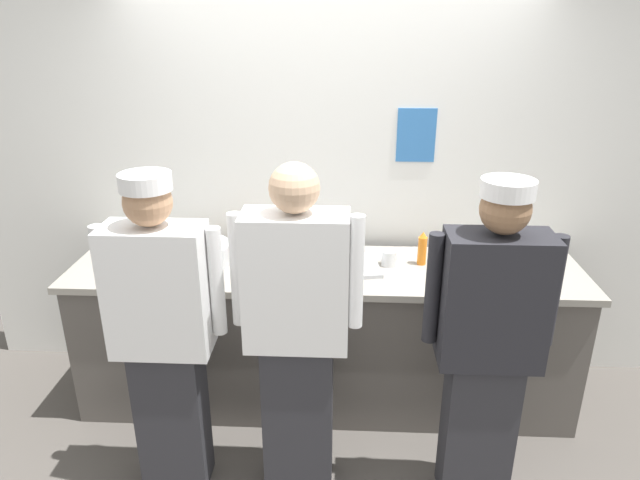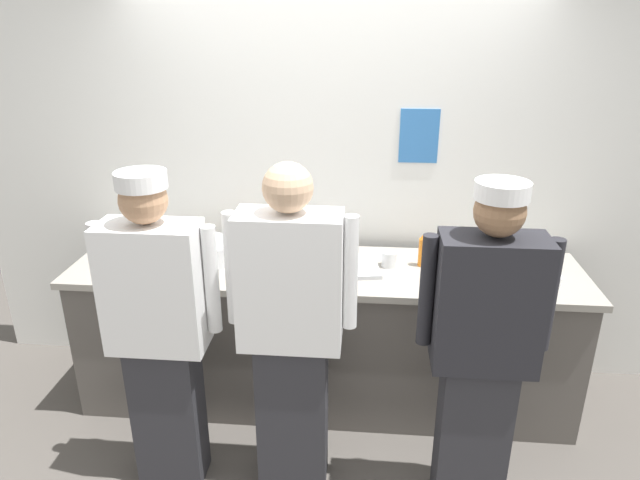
{
  "view_description": "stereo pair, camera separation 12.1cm",
  "coord_description": "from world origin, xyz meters",
  "px_view_note": "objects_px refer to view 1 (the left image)",
  "views": [
    {
      "loc": [
        0.12,
        -2.68,
        2.33
      ],
      "look_at": [
        -0.04,
        0.41,
        1.09
      ],
      "focal_mm": 31.68,
      "sensor_mm": 36.0,
      "label": 1
    },
    {
      "loc": [
        0.24,
        -2.67,
        2.33
      ],
      "look_at": [
        -0.04,
        0.41,
        1.09
      ],
      "focal_mm": 31.68,
      "sensor_mm": 36.0,
      "label": 2
    }
  ],
  "objects_px": {
    "squeeze_bottle_secondary": "(422,249)",
    "ramekin_orange_sauce": "(253,257)",
    "squeeze_bottle_primary": "(239,240)",
    "ramekin_green_sauce": "(550,276)",
    "chef_center": "(297,328)",
    "deli_cup": "(389,258)",
    "mixing_bowl_steel": "(198,254)",
    "ramekin_red_sauce": "(531,268)",
    "plate_stack_front": "(459,265)",
    "plate_stack_rear": "(128,253)",
    "chef_far_right": "(488,342)",
    "chef_near_left": "(163,331)",
    "sheet_tray": "(340,267)"
  },
  "relations": [
    {
      "from": "squeeze_bottle_secondary",
      "to": "ramekin_orange_sauce",
      "type": "distance_m",
      "value": 1.03
    },
    {
      "from": "squeeze_bottle_primary",
      "to": "squeeze_bottle_secondary",
      "type": "relative_size",
      "value": 0.98
    },
    {
      "from": "ramekin_green_sauce",
      "to": "chef_center",
      "type": "bearing_deg",
      "value": -157.02
    },
    {
      "from": "ramekin_orange_sauce",
      "to": "deli_cup",
      "type": "xyz_separation_m",
      "value": [
        0.83,
        -0.03,
        0.02
      ]
    },
    {
      "from": "mixing_bowl_steel",
      "to": "ramekin_red_sauce",
      "type": "bearing_deg",
      "value": -0.54
    },
    {
      "from": "plate_stack_front",
      "to": "squeeze_bottle_primary",
      "type": "distance_m",
      "value": 1.34
    },
    {
      "from": "plate_stack_rear",
      "to": "deli_cup",
      "type": "height_order",
      "value": "deli_cup"
    },
    {
      "from": "ramekin_orange_sauce",
      "to": "deli_cup",
      "type": "height_order",
      "value": "deli_cup"
    },
    {
      "from": "ramekin_green_sauce",
      "to": "ramekin_orange_sauce",
      "type": "bearing_deg",
      "value": 173.58
    },
    {
      "from": "plate_stack_front",
      "to": "squeeze_bottle_primary",
      "type": "bearing_deg",
      "value": 171.37
    },
    {
      "from": "ramekin_orange_sauce",
      "to": "ramekin_red_sauce",
      "type": "height_order",
      "value": "ramekin_orange_sauce"
    },
    {
      "from": "ramekin_orange_sauce",
      "to": "deli_cup",
      "type": "bearing_deg",
      "value": -2.08
    },
    {
      "from": "chef_far_right",
      "to": "ramekin_orange_sauce",
      "type": "relative_size",
      "value": 20.66
    },
    {
      "from": "chef_near_left",
      "to": "chef_center",
      "type": "height_order",
      "value": "chef_center"
    },
    {
      "from": "ramekin_green_sauce",
      "to": "ramekin_red_sauce",
      "type": "relative_size",
      "value": 1.09
    },
    {
      "from": "chef_far_right",
      "to": "squeeze_bottle_primary",
      "type": "bearing_deg",
      "value": 145.37
    },
    {
      "from": "chef_near_left",
      "to": "sheet_tray",
      "type": "relative_size",
      "value": 3.7
    },
    {
      "from": "chef_near_left",
      "to": "mixing_bowl_steel",
      "type": "xyz_separation_m",
      "value": [
        -0.02,
        0.76,
        0.09
      ]
    },
    {
      "from": "ramekin_red_sauce",
      "to": "sheet_tray",
      "type": "bearing_deg",
      "value": -178.85
    },
    {
      "from": "chef_near_left",
      "to": "ramekin_orange_sauce",
      "type": "height_order",
      "value": "chef_near_left"
    },
    {
      "from": "squeeze_bottle_primary",
      "to": "ramekin_red_sauce",
      "type": "height_order",
      "value": "squeeze_bottle_primary"
    },
    {
      "from": "mixing_bowl_steel",
      "to": "ramekin_red_sauce",
      "type": "distance_m",
      "value": 1.98
    },
    {
      "from": "ramekin_green_sauce",
      "to": "chef_near_left",
      "type": "bearing_deg",
      "value": -163.07
    },
    {
      "from": "mixing_bowl_steel",
      "to": "squeeze_bottle_secondary",
      "type": "relative_size",
      "value": 1.9
    },
    {
      "from": "ramekin_orange_sauce",
      "to": "ramekin_red_sauce",
      "type": "bearing_deg",
      "value": -2.58
    },
    {
      "from": "mixing_bowl_steel",
      "to": "plate_stack_front",
      "type": "bearing_deg",
      "value": -2.18
    },
    {
      "from": "deli_cup",
      "to": "sheet_tray",
      "type": "bearing_deg",
      "value": -167.17
    },
    {
      "from": "plate_stack_front",
      "to": "squeeze_bottle_secondary",
      "type": "bearing_deg",
      "value": 151.37
    },
    {
      "from": "plate_stack_front",
      "to": "sheet_tray",
      "type": "distance_m",
      "value": 0.69
    },
    {
      "from": "ramekin_orange_sauce",
      "to": "ramekin_green_sauce",
      "type": "bearing_deg",
      "value": -6.42
    },
    {
      "from": "squeeze_bottle_secondary",
      "to": "deli_cup",
      "type": "xyz_separation_m",
      "value": [
        -0.2,
        -0.03,
        -0.05
      ]
    },
    {
      "from": "deli_cup",
      "to": "ramekin_orange_sauce",
      "type": "bearing_deg",
      "value": 177.92
    },
    {
      "from": "mixing_bowl_steel",
      "to": "squeeze_bottle_primary",
      "type": "height_order",
      "value": "squeeze_bottle_primary"
    },
    {
      "from": "mixing_bowl_steel",
      "to": "squeeze_bottle_secondary",
      "type": "xyz_separation_m",
      "value": [
        1.35,
        0.05,
        0.04
      ]
    },
    {
      "from": "ramekin_green_sauce",
      "to": "squeeze_bottle_primary",
      "type": "bearing_deg",
      "value": 171.26
    },
    {
      "from": "chef_center",
      "to": "ramekin_green_sauce",
      "type": "bearing_deg",
      "value": 22.98
    },
    {
      "from": "mixing_bowl_steel",
      "to": "deli_cup",
      "type": "bearing_deg",
      "value": 1.29
    },
    {
      "from": "mixing_bowl_steel",
      "to": "squeeze_bottle_primary",
      "type": "relative_size",
      "value": 1.95
    },
    {
      "from": "sheet_tray",
      "to": "ramekin_green_sauce",
      "type": "relative_size",
      "value": 4.24
    },
    {
      "from": "chef_far_right",
      "to": "chef_near_left",
      "type": "bearing_deg",
      "value": 179.14
    },
    {
      "from": "mixing_bowl_steel",
      "to": "ramekin_green_sauce",
      "type": "bearing_deg",
      "value": -3.86
    },
    {
      "from": "chef_far_right",
      "to": "squeeze_bottle_secondary",
      "type": "xyz_separation_m",
      "value": [
        -0.22,
        0.83,
        0.12
      ]
    },
    {
      "from": "mixing_bowl_steel",
      "to": "chef_near_left",
      "type": "bearing_deg",
      "value": -88.84
    },
    {
      "from": "mixing_bowl_steel",
      "to": "sheet_tray",
      "type": "relative_size",
      "value": 0.86
    },
    {
      "from": "plate_stack_rear",
      "to": "ramekin_orange_sauce",
      "type": "height_order",
      "value": "plate_stack_rear"
    },
    {
      "from": "chef_near_left",
      "to": "plate_stack_rear",
      "type": "height_order",
      "value": "chef_near_left"
    },
    {
      "from": "chef_near_left",
      "to": "chef_far_right",
      "type": "bearing_deg",
      "value": -0.86
    },
    {
      "from": "chef_near_left",
      "to": "plate_stack_front",
      "type": "relative_size",
      "value": 7.06
    },
    {
      "from": "chef_center",
      "to": "squeeze_bottle_secondary",
      "type": "height_order",
      "value": "chef_center"
    },
    {
      "from": "chef_center",
      "to": "ramekin_red_sauce",
      "type": "height_order",
      "value": "chef_center"
    }
  ]
}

